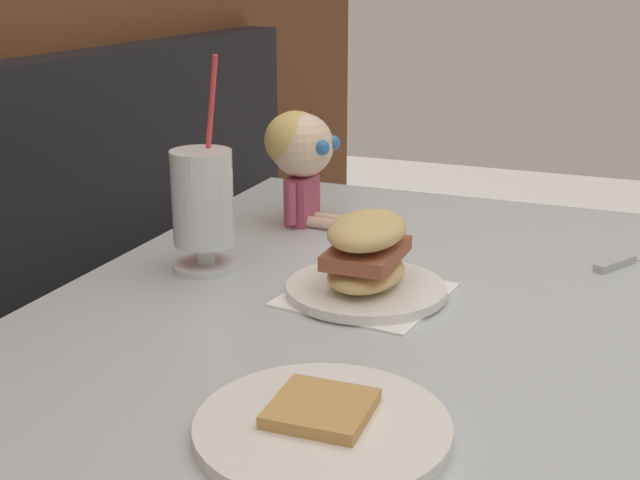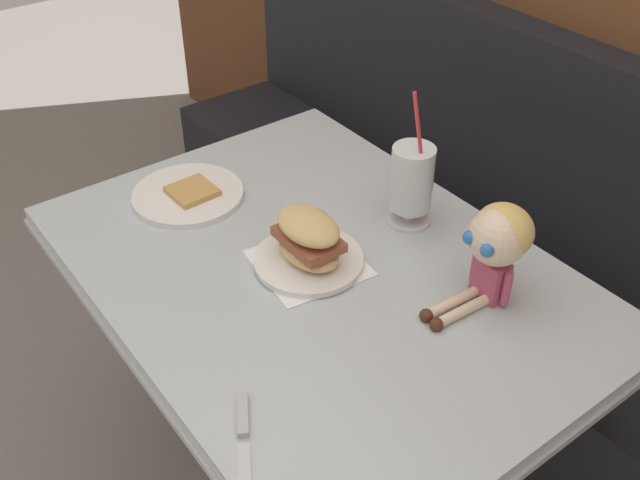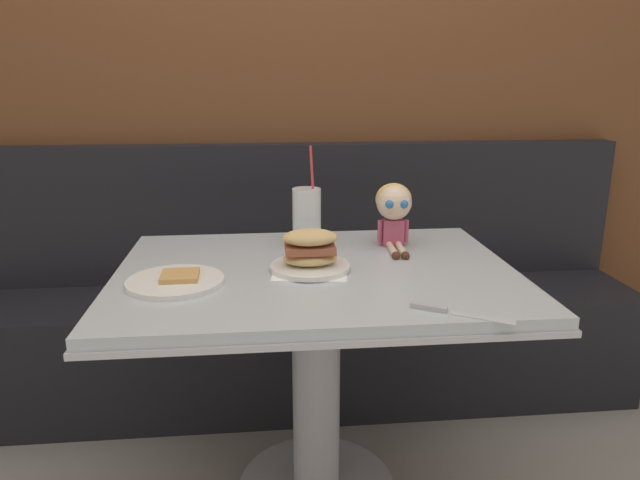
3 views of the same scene
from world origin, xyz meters
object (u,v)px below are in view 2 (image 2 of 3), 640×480
at_px(milkshake_glass, 412,181).
at_px(butter_knife, 243,432).
at_px(toast_plate, 188,194).
at_px(seated_doll, 497,241).
at_px(sandwich_plate, 309,245).

xyz_separation_m(milkshake_glass, butter_knife, (0.26, -0.58, -0.10)).
bearing_deg(toast_plate, butter_knife, -21.68).
relative_size(toast_plate, seated_doll, 1.13).
height_order(butter_knife, seated_doll, seated_doll).
xyz_separation_m(sandwich_plate, butter_knife, (0.28, -0.33, -0.04)).
relative_size(milkshake_glass, sandwich_plate, 1.41).
distance_m(toast_plate, butter_knife, 0.68).
bearing_deg(butter_knife, sandwich_plate, 130.16).
relative_size(toast_plate, butter_knife, 1.18).
bearing_deg(sandwich_plate, milkshake_glass, 87.45).
relative_size(toast_plate, milkshake_glass, 0.79).
distance_m(toast_plate, milkshake_glass, 0.50).
distance_m(milkshake_glass, sandwich_plate, 0.26).
height_order(milkshake_glass, sandwich_plate, milkshake_glass).
xyz_separation_m(milkshake_glass, sandwich_plate, (-0.01, -0.26, -0.06)).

